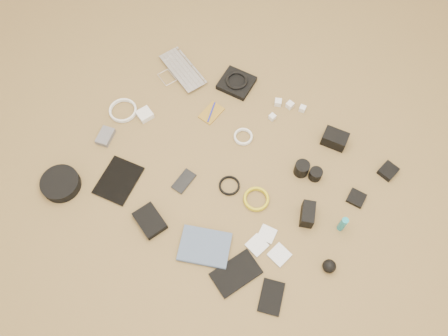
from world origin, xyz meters
The scene contains 33 objects.
laptop centered at (-0.52, 0.36, 0.01)m, with size 0.30×0.21×0.02m, color silver.
headphone_pouch centered at (-0.21, 0.48, 0.01)m, with size 0.17×0.16×0.03m, color black.
headphones centered at (-0.21, 0.48, 0.04)m, with size 0.12×0.12×0.01m, color black.
charger_a centered at (0.04, 0.49, 0.02)m, with size 0.03×0.03×0.03m, color white.
charger_b centered at (0.10, 0.51, 0.02)m, with size 0.03×0.03×0.03m, color white.
charger_c centered at (0.16, 0.52, 0.01)m, with size 0.03×0.03×0.03m, color white.
charger_d centered at (0.06, 0.40, 0.01)m, with size 0.03×0.03×0.03m, color white.
dslr_camera centered at (0.38, 0.44, 0.03)m, with size 0.12×0.08×0.07m, color black.
lens_pouch centered at (0.67, 0.42, 0.01)m, with size 0.07×0.08×0.03m, color black.
notebook_olive centered at (-0.22, 0.26, 0.00)m, with size 0.08×0.12×0.01m, color olive.
pen_blue centered at (-0.22, 0.26, 0.01)m, with size 0.01×0.01×0.12m, color #1620B4.
cable_white_a centered at (-0.01, 0.22, 0.01)m, with size 0.09×0.09×0.01m, color white.
lens_a centered at (0.32, 0.20, 0.04)m, with size 0.07×0.07×0.07m, color black.
lens_b centered at (0.39, 0.22, 0.03)m, with size 0.06×0.06×0.06m, color black.
card_reader centered at (0.60, 0.22, 0.01)m, with size 0.07×0.07×0.02m, color black.
power_brick centered at (-0.50, 0.07, 0.02)m, with size 0.07×0.07×0.03m, color white.
cable_white_b centered at (-0.61, 0.03, 0.01)m, with size 0.14×0.14×0.01m, color white.
cable_black centered at (0.07, -0.04, 0.00)m, with size 0.10×0.10×0.01m, color black.
cable_yellow centered at (0.21, -0.04, 0.01)m, with size 0.12×0.12×0.01m, color gold.
flash centered at (0.45, 0.01, 0.04)m, with size 0.06×0.10×0.08m, color black.
lens_cleaner centered at (0.60, 0.05, 0.05)m, with size 0.03×0.03×0.10m, color teal.
battery_charger centered at (-0.59, -0.14, 0.01)m, with size 0.06×0.10×0.03m, color #5D5D62.
tablet centered at (-0.39, -0.29, 0.00)m, with size 0.17×0.22×0.01m, color black.
phone centered at (-0.12, -0.13, 0.00)m, with size 0.06×0.12×0.01m, color black.
filter_case_left centered at (0.32, -0.22, 0.01)m, with size 0.08×0.08×0.01m, color silver.
filter_case_mid centered at (0.34, -0.15, 0.00)m, with size 0.07×0.07×0.01m, color silver.
filter_case_right centered at (0.43, -0.21, 0.01)m, with size 0.08×0.08×0.01m, color silver.
air_blower centered at (0.63, -0.14, 0.03)m, with size 0.06×0.06×0.06m, color black.
headphone_case centered at (-0.60, -0.46, 0.02)m, with size 0.18×0.18×0.05m, color black.
drive_case centered at (-0.14, -0.38, 0.02)m, with size 0.14×0.10×0.04m, color black.
paperback centered at (0.16, -0.43, 0.01)m, with size 0.16×0.22×0.02m, color #445673.
notebook_black_a centered at (0.31, -0.38, 0.01)m, with size 0.12×0.20×0.01m, color black.
notebook_black_b centered at (0.49, -0.38, 0.01)m, with size 0.09×0.14×0.01m, color black.
Camera 1 is at (0.49, -0.76, 1.88)m, focal length 35.00 mm.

